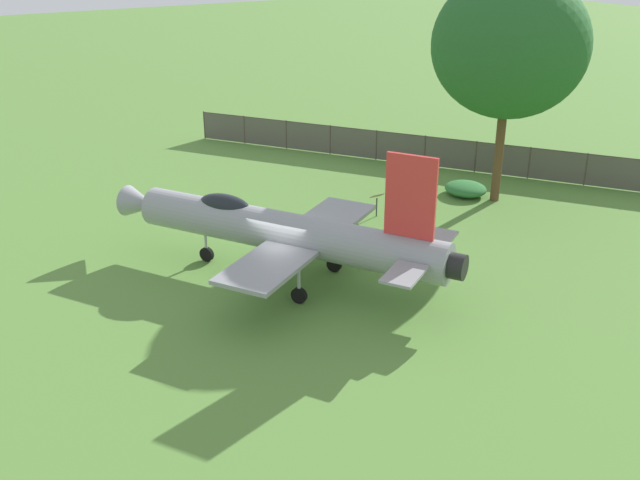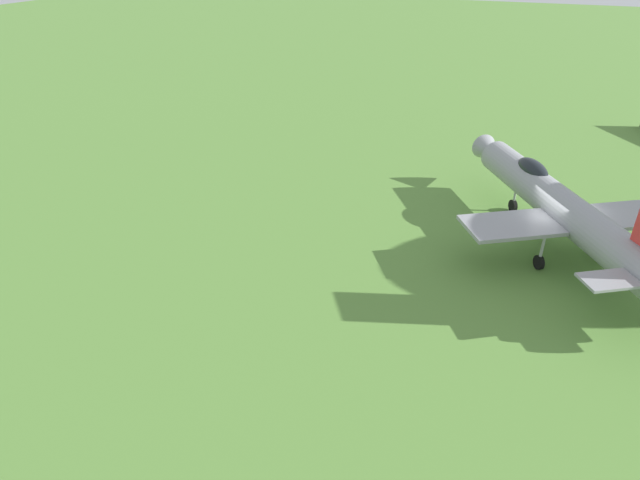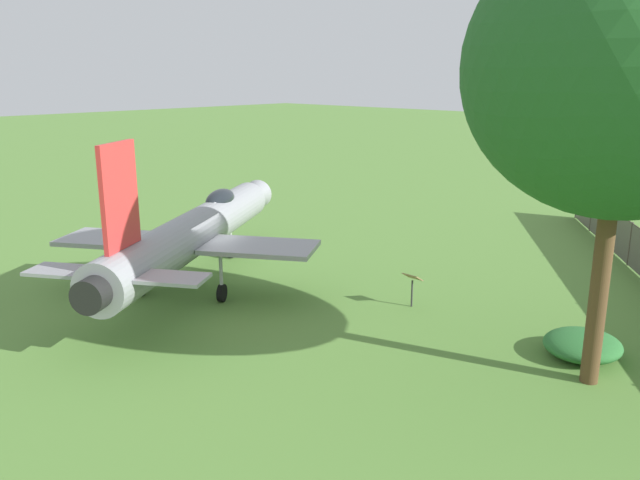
# 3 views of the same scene
# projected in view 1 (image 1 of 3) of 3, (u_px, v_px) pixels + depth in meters

# --- Properties ---
(ground_plane) EXTENTS (200.00, 200.00, 0.00)m
(ground_plane) POSITION_uv_depth(u_px,v_px,m) (288.00, 280.00, 28.38)
(ground_plane) COLOR #568438
(display_jet) EXTENTS (9.85, 13.27, 5.67)m
(display_jet) POSITION_uv_depth(u_px,v_px,m) (280.00, 230.00, 27.71)
(display_jet) COLOR gray
(display_jet) RESTS_ON ground_plane
(shade_tree) EXTENTS (7.07, 7.33, 10.91)m
(shade_tree) POSITION_uv_depth(u_px,v_px,m) (510.00, 45.00, 33.56)
(shade_tree) COLOR brown
(shade_tree) RESTS_ON ground_plane
(perimeter_fence) EXTENTS (16.72, 23.78, 1.76)m
(perimeter_fence) POSITION_uv_depth(u_px,v_px,m) (425.00, 150.00, 41.39)
(perimeter_fence) COLOR #4C4238
(perimeter_fence) RESTS_ON ground_plane
(shrub_near_fence) EXTENTS (2.02, 2.18, 0.65)m
(shrub_near_fence) POSITION_uv_depth(u_px,v_px,m) (466.00, 189.00, 37.13)
(shrub_near_fence) COLOR #2D7033
(shrub_near_fence) RESTS_ON ground_plane
(info_plaque) EXTENTS (0.61, 0.41, 1.14)m
(info_plaque) POSITION_uv_depth(u_px,v_px,m) (377.00, 199.00, 34.20)
(info_plaque) COLOR #333333
(info_plaque) RESTS_ON ground_plane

